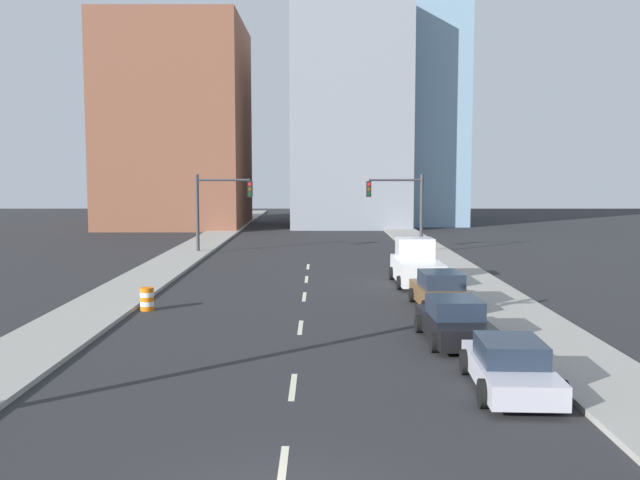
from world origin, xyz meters
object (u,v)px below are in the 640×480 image
object	(u,v)px
traffic_signal_left	(212,202)
traffic_signal_right	(403,202)
traffic_barrel	(145,299)
sedan_silver	(508,366)
sedan_black	(452,322)
sedan_brown	(439,292)
pickup_truck_white	(415,266)

from	to	relation	value
traffic_signal_left	traffic_signal_right	world-z (taller)	same
traffic_barrel	sedan_silver	xyz separation A→B (m)	(12.08, -10.79, 0.16)
traffic_signal_left	traffic_barrel	bearing A→B (deg)	-89.27
traffic_signal_right	sedan_silver	size ratio (longest dim) A/B	1.18
sedan_black	traffic_signal_right	bearing A→B (deg)	84.84
traffic_signal_left	traffic_signal_right	distance (m)	13.32
traffic_signal_right	sedan_silver	xyz separation A→B (m)	(-0.97, -31.62, -2.95)
sedan_black	sedan_silver	bearing A→B (deg)	-87.36
traffic_signal_right	sedan_brown	xyz separation A→B (m)	(-0.86, -20.32, -2.89)
traffic_signal_right	sedan_black	distance (m)	26.45
sedan_silver	sedan_brown	distance (m)	11.30
traffic_signal_left	sedan_brown	distance (m)	24.00
traffic_signal_left	pickup_truck_white	bearing A→B (deg)	-48.29
traffic_signal_left	sedan_silver	xyz separation A→B (m)	(12.35, -31.62, -2.95)
traffic_barrel	traffic_signal_right	bearing A→B (deg)	57.94
sedan_black	sedan_brown	distance (m)	5.96
traffic_signal_right	sedan_brown	world-z (taller)	traffic_signal_right
traffic_barrel	sedan_brown	xyz separation A→B (m)	(12.19, 0.51, 0.22)
sedan_brown	traffic_barrel	bearing A→B (deg)	179.74
traffic_signal_right	pickup_truck_white	distance (m)	14.10
traffic_signal_left	sedan_brown	world-z (taller)	traffic_signal_left
sedan_black	sedan_brown	bearing A→B (deg)	82.65
traffic_barrel	sedan_brown	distance (m)	12.20
sedan_brown	sedan_black	bearing A→B (deg)	-97.93
traffic_signal_right	pickup_truck_white	xyz separation A→B (m)	(-1.00, -13.81, -2.67)
sedan_silver	sedan_black	size ratio (longest dim) A/B	1.03
traffic_barrel	sedan_silver	distance (m)	16.20
traffic_signal_left	pickup_truck_white	distance (m)	18.70
traffic_signal_right	traffic_barrel	xyz separation A→B (m)	(-13.05, -20.83, -3.11)
pickup_truck_white	traffic_signal_right	bearing A→B (deg)	85.01
sedan_silver	pickup_truck_white	distance (m)	17.81
traffic_barrel	sedan_black	world-z (taller)	sedan_black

